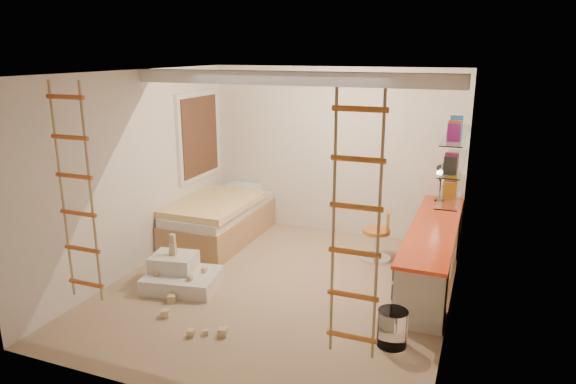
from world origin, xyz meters
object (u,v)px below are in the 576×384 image
at_px(play_platform, 180,275).
at_px(swivel_chair, 377,242).
at_px(desk, 432,252).
at_px(bed, 220,219).

bearing_deg(play_platform, swivel_chair, 39.10).
relative_size(desk, swivel_chair, 3.84).
xyz_separation_m(swivel_chair, play_platform, (-2.10, -1.71, -0.12)).
distance_m(desk, bed, 3.22).
bearing_deg(bed, desk, -6.49).
distance_m(desk, play_platform, 3.15).
height_order(bed, play_platform, bed).
height_order(desk, bed, desk).
bearing_deg(bed, play_platform, -78.87).
relative_size(desk, bed, 1.40).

